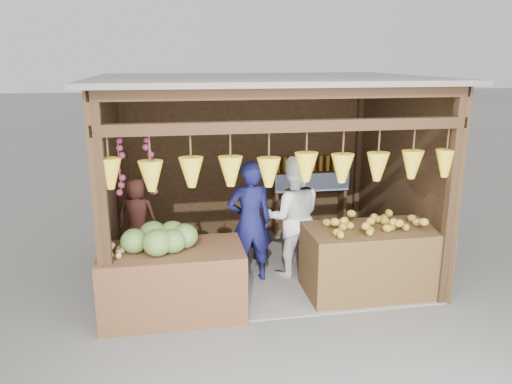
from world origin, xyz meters
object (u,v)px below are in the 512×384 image
(woman_standing, at_px, (293,217))
(vendor_seated, at_px, (137,216))
(man_standing, at_px, (250,222))
(counter_left, at_px, (173,282))
(counter_right, at_px, (374,260))

(woman_standing, height_order, vendor_seated, woman_standing)
(man_standing, bearing_deg, vendor_seated, -20.33)
(man_standing, relative_size, woman_standing, 0.99)
(counter_left, distance_m, man_standing, 1.33)
(counter_right, xyz_separation_m, man_standing, (-1.47, 0.62, 0.39))
(counter_right, distance_m, man_standing, 1.64)
(counter_right, xyz_separation_m, vendor_seated, (-2.93, 1.04, 0.42))
(counter_left, bearing_deg, counter_right, 2.66)
(vendor_seated, bearing_deg, counter_left, 121.90)
(counter_right, bearing_deg, vendor_seated, 160.40)
(man_standing, xyz_separation_m, woman_standing, (0.60, 0.09, 0.01))
(counter_left, relative_size, counter_right, 0.95)
(man_standing, distance_m, woman_standing, 0.60)
(counter_left, height_order, man_standing, man_standing)
(man_standing, height_order, woman_standing, woman_standing)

